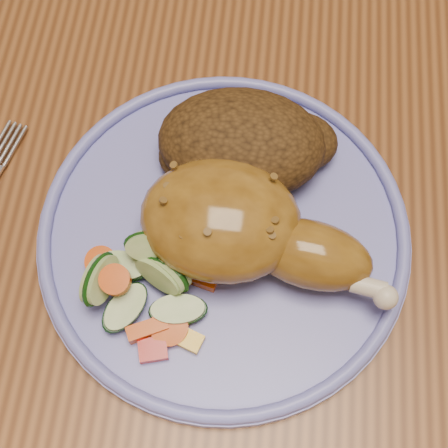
# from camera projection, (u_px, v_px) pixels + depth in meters

# --- Properties ---
(ground) EXTENTS (4.00, 4.00, 0.00)m
(ground) POSITION_uv_depth(u_px,v_px,m) (269.00, 349.00, 1.20)
(ground) COLOR #502E1B
(ground) RESTS_ON ground
(dining_table) EXTENTS (0.90, 1.40, 0.75)m
(dining_table) POSITION_uv_depth(u_px,v_px,m) (316.00, 199.00, 0.58)
(dining_table) COLOR brown
(dining_table) RESTS_ON ground
(plate) EXTENTS (0.28, 0.28, 0.01)m
(plate) POSITION_uv_depth(u_px,v_px,m) (224.00, 235.00, 0.47)
(plate) COLOR #6D71C9
(plate) RESTS_ON dining_table
(plate_rim) EXTENTS (0.28, 0.28, 0.01)m
(plate_rim) POSITION_uv_depth(u_px,v_px,m) (224.00, 229.00, 0.46)
(plate_rim) COLOR #6D71C9
(plate_rim) RESTS_ON plate
(chicken_leg) EXTENTS (0.19, 0.10, 0.06)m
(chicken_leg) POSITION_uv_depth(u_px,v_px,m) (243.00, 228.00, 0.44)
(chicken_leg) COLOR #8B5F1D
(chicken_leg) RESTS_ON plate
(rice_pilaf) EXTENTS (0.14, 0.09, 0.06)m
(rice_pilaf) POSITION_uv_depth(u_px,v_px,m) (245.00, 144.00, 0.47)
(rice_pilaf) COLOR #412910
(rice_pilaf) RESTS_ON plate
(vegetable_pile) EXTENTS (0.10, 0.09, 0.05)m
(vegetable_pile) POSITION_uv_depth(u_px,v_px,m) (144.00, 284.00, 0.44)
(vegetable_pile) COLOR #A50A05
(vegetable_pile) RESTS_ON plate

